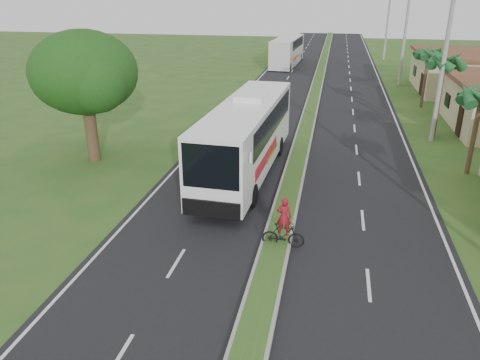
# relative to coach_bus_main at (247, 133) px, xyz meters

# --- Properties ---
(ground) EXTENTS (180.00, 180.00, 0.00)m
(ground) POSITION_rel_coach_bus_main_xyz_m (2.63, -9.68, -2.33)
(ground) COLOR #29531E
(ground) RESTS_ON ground
(road_asphalt) EXTENTS (14.00, 160.00, 0.02)m
(road_asphalt) POSITION_rel_coach_bus_main_xyz_m (2.63, 10.32, -2.32)
(road_asphalt) COLOR black
(road_asphalt) RESTS_ON ground
(median_strip) EXTENTS (1.20, 160.00, 0.18)m
(median_strip) POSITION_rel_coach_bus_main_xyz_m (2.63, 10.32, -2.23)
(median_strip) COLOR gray
(median_strip) RESTS_ON ground
(lane_edge_left) EXTENTS (0.12, 160.00, 0.01)m
(lane_edge_left) POSITION_rel_coach_bus_main_xyz_m (-4.07, 10.32, -2.33)
(lane_edge_left) COLOR silver
(lane_edge_left) RESTS_ON ground
(lane_edge_right) EXTENTS (0.12, 160.00, 0.01)m
(lane_edge_right) POSITION_rel_coach_bus_main_xyz_m (9.33, 10.32, -2.33)
(lane_edge_right) COLOR silver
(lane_edge_right) RESTS_ON ground
(shop_far) EXTENTS (8.60, 11.60, 3.82)m
(shop_far) POSITION_rel_coach_bus_main_xyz_m (16.63, 26.32, -0.40)
(shop_far) COLOR tan
(shop_far) RESTS_ON ground
(palm_verge_c) EXTENTS (2.40, 2.40, 5.85)m
(palm_verge_c) POSITION_rel_coach_bus_main_xyz_m (11.43, 9.32, 2.79)
(palm_verge_c) COLOR #473321
(palm_verge_c) RESTS_ON ground
(palm_verge_d) EXTENTS (2.40, 2.40, 5.25)m
(palm_verge_d) POSITION_rel_coach_bus_main_xyz_m (11.93, 18.32, 2.22)
(palm_verge_d) COLOR #473321
(palm_verge_d) RESTS_ON ground
(shade_tree) EXTENTS (6.30, 6.00, 7.54)m
(shade_tree) POSITION_rel_coach_bus_main_xyz_m (-9.48, 0.34, 2.70)
(shade_tree) COLOR #473321
(shade_tree) RESTS_ON ground
(utility_pole_b) EXTENTS (3.20, 0.28, 12.00)m
(utility_pole_b) POSITION_rel_coach_bus_main_xyz_m (11.10, 8.32, 3.93)
(utility_pole_b) COLOR gray
(utility_pole_b) RESTS_ON ground
(utility_pole_c) EXTENTS (1.60, 0.28, 11.00)m
(utility_pole_c) POSITION_rel_coach_bus_main_xyz_m (11.13, 28.32, 3.34)
(utility_pole_c) COLOR gray
(utility_pole_c) RESTS_ON ground
(utility_pole_d) EXTENTS (1.60, 0.28, 10.50)m
(utility_pole_d) POSITION_rel_coach_bus_main_xyz_m (11.13, 48.32, 3.09)
(utility_pole_d) COLOR gray
(utility_pole_d) RESTS_ON ground
(coach_bus_main) EXTENTS (3.29, 13.22, 4.24)m
(coach_bus_main) POSITION_rel_coach_bus_main_xyz_m (0.00, 0.00, 0.00)
(coach_bus_main) COLOR white
(coach_bus_main) RESTS_ON ground
(coach_bus_far) EXTENTS (3.36, 12.36, 3.56)m
(coach_bus_far) POSITION_rel_coach_bus_main_xyz_m (-2.05, 40.11, -0.31)
(coach_bus_far) COLOR silver
(coach_bus_far) RESTS_ON ground
(motorcyclist) EXTENTS (1.70, 0.53, 2.13)m
(motorcyclist) POSITION_rel_coach_bus_main_xyz_m (2.91, -7.68, -1.58)
(motorcyclist) COLOR black
(motorcyclist) RESTS_ON ground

